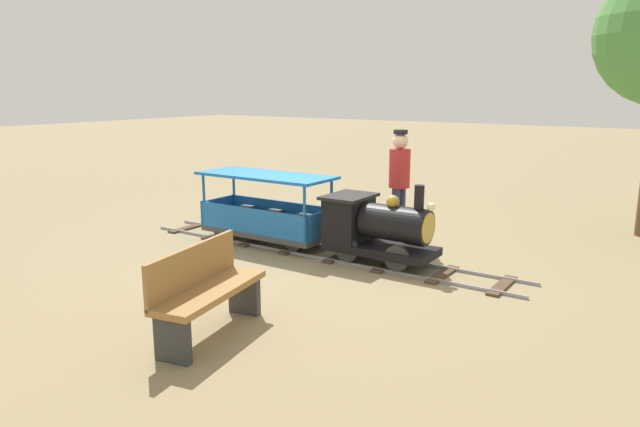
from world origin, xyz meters
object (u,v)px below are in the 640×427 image
(passenger_car, at_px, (266,215))
(park_bench, at_px, (206,291))
(locomotive, at_px, (375,226))
(conductor_person, at_px, (399,177))

(passenger_car, bearing_deg, park_bench, 29.30)
(passenger_car, distance_m, park_bench, 3.18)
(passenger_car, xyz_separation_m, park_bench, (2.78, 1.56, -0.01))
(passenger_car, relative_size, park_bench, 1.48)
(locomotive, relative_size, conductor_person, 0.89)
(locomotive, relative_size, park_bench, 1.07)
(locomotive, relative_size, passenger_car, 0.72)
(locomotive, bearing_deg, park_bench, -4.10)
(locomotive, height_order, passenger_car, locomotive)
(conductor_person, xyz_separation_m, park_bench, (3.92, 0.03, -0.54))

